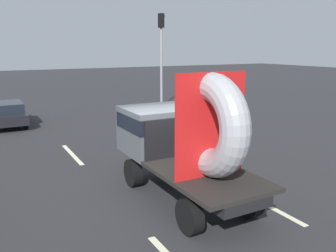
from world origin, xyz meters
The scene contains 7 objects.
ground_plane centered at (0.00, 0.00, 0.00)m, with size 120.00×120.00×0.00m, color #28282B.
flatbed_truck centered at (0.17, -0.46, 1.66)m, with size 2.02×5.00×3.48m.
distant_sedan centered at (-3.18, 11.45, 0.67)m, with size 1.63×3.80×1.24m.
traffic_light centered at (6.65, 12.97, 4.00)m, with size 0.42×0.36×6.17m.
lane_dash_left_far centered at (-1.51, 4.76, 0.00)m, with size 2.87×0.16×0.01m, color beige.
lane_dash_right_near centered at (1.84, -2.41, 0.00)m, with size 2.05×0.16×0.01m, color beige.
lane_dash_right_far centered at (1.84, 5.65, 0.00)m, with size 2.76×0.16×0.01m, color beige.
Camera 1 is at (-4.51, -8.43, 4.02)m, focal length 37.89 mm.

